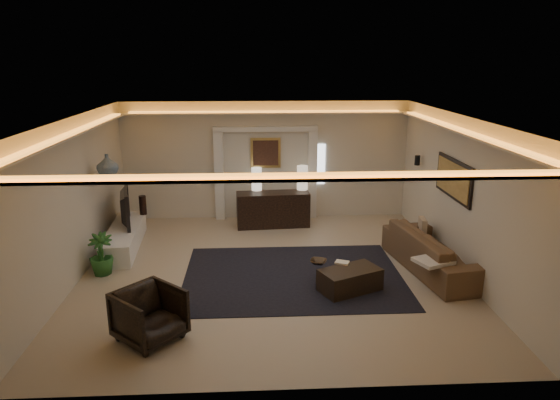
{
  "coord_description": "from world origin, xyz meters",
  "views": [
    {
      "loc": [
        -0.3,
        -8.8,
        3.9
      ],
      "look_at": [
        0.2,
        0.6,
        1.25
      ],
      "focal_mm": 32.47,
      "sensor_mm": 36.0,
      "label": 1
    }
  ],
  "objects_px": {
    "console": "(273,210)",
    "coffee_table": "(350,280)",
    "sofa": "(435,251)",
    "armchair": "(150,315)"
  },
  "relations": [
    {
      "from": "sofa",
      "to": "coffee_table",
      "type": "bearing_deg",
      "value": 104.62
    },
    {
      "from": "console",
      "to": "coffee_table",
      "type": "xyz_separation_m",
      "value": [
        1.19,
        -3.58,
        -0.2
      ]
    },
    {
      "from": "console",
      "to": "armchair",
      "type": "height_order",
      "value": "console"
    },
    {
      "from": "coffee_table",
      "to": "armchair",
      "type": "xyz_separation_m",
      "value": [
        -3.14,
        -1.42,
        0.18
      ]
    },
    {
      "from": "armchair",
      "to": "console",
      "type": "bearing_deg",
      "value": 21.34
    },
    {
      "from": "coffee_table",
      "to": "armchair",
      "type": "relative_size",
      "value": 1.22
    },
    {
      "from": "sofa",
      "to": "armchair",
      "type": "relative_size",
      "value": 3.05
    },
    {
      "from": "sofa",
      "to": "coffee_table",
      "type": "relative_size",
      "value": 2.49
    },
    {
      "from": "sofa",
      "to": "console",
      "type": "bearing_deg",
      "value": 37.01
    },
    {
      "from": "sofa",
      "to": "armchair",
      "type": "distance_m",
      "value": 5.38
    }
  ]
}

